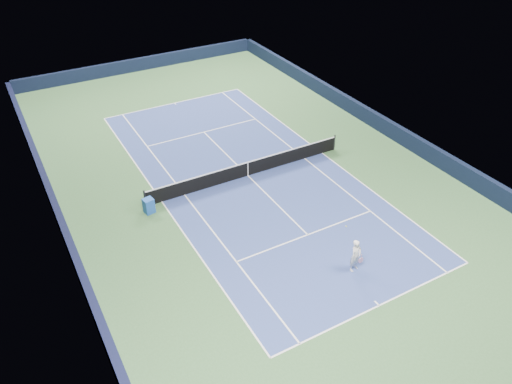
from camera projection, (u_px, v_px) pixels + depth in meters
ground at (248, 176)px, 30.08m from camera, size 40.00×40.00×0.00m
wall_far at (140, 64)px, 43.96m from camera, size 22.00×0.35×1.10m
wall_right at (386, 127)px, 34.13m from camera, size 0.35×40.00×1.10m
wall_left at (62, 223)px, 25.41m from camera, size 0.35×40.00×1.10m
court_surface at (248, 176)px, 30.08m from camera, size 10.97×23.77×0.01m
baseline_far at (174, 103)px, 38.58m from camera, size 10.97×0.08×0.00m
baseline_near at (379, 305)px, 21.57m from camera, size 10.97×0.08×0.00m
sideline_doubles_right at (322, 153)px, 32.28m from camera, size 0.08×23.77×0.00m
sideline_doubles_left at (162, 202)px, 27.87m from camera, size 0.08×23.77×0.00m
sideline_singles_right at (305, 158)px, 31.73m from camera, size 0.08×23.77×0.00m
sideline_singles_left at (185, 195)px, 28.42m from camera, size 0.08×23.77×0.00m
service_line_far at (204, 132)px, 34.66m from camera, size 8.23×0.08×0.00m
service_line_near at (308, 235)px, 25.49m from camera, size 8.23×0.08×0.00m
center_service_line at (248, 176)px, 30.08m from camera, size 0.08×12.80×0.00m
center_mark_far at (175, 104)px, 38.47m from camera, size 0.08×0.30×0.00m
center_mark_near at (377, 303)px, 21.68m from camera, size 0.08×0.30×0.00m
tennis_net at (248, 169)px, 29.79m from camera, size 12.90×0.10×1.07m
sponsor_cube at (149, 206)px, 26.84m from camera, size 0.60×0.56×0.87m
tennis_player at (356, 256)px, 22.94m from camera, size 0.82×1.31×1.87m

